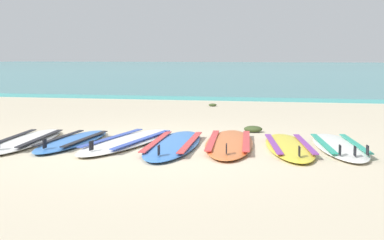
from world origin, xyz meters
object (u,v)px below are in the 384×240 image
at_px(surfboard_4, 229,143).
at_px(surfboard_6, 339,146).
at_px(surfboard_0, 27,140).
at_px(surfboard_3, 174,144).
at_px(surfboard_5, 289,146).
at_px(surfboard_1, 73,141).
at_px(surfboard_2, 128,141).

relative_size(surfboard_4, surfboard_6, 1.11).
distance_m(surfboard_0, surfboard_3, 2.00).
xyz_separation_m(surfboard_5, surfboard_6, (0.61, 0.15, 0.00)).
xyz_separation_m(surfboard_0, surfboard_3, (2.00, 0.11, -0.00)).
xyz_separation_m(surfboard_1, surfboard_2, (0.72, 0.14, -0.00)).
bearing_deg(surfboard_0, surfboard_3, 3.05).
relative_size(surfboard_3, surfboard_6, 1.10).
xyz_separation_m(surfboard_1, surfboard_6, (3.44, 0.30, 0.00)).
bearing_deg(surfboard_1, surfboard_4, 7.07).
bearing_deg(surfboard_2, surfboard_1, -169.34).
xyz_separation_m(surfboard_2, surfboard_5, (2.11, 0.01, 0.00)).
height_order(surfboard_0, surfboard_1, same).
relative_size(surfboard_5, surfboard_6, 1.00).
xyz_separation_m(surfboard_0, surfboard_4, (2.68, 0.36, -0.00)).
bearing_deg(surfboard_1, surfboard_2, 10.66).
bearing_deg(surfboard_5, surfboard_2, -179.65).
bearing_deg(surfboard_1, surfboard_0, -170.81).
bearing_deg(surfboard_3, surfboard_0, -176.95).
height_order(surfboard_0, surfboard_5, same).
relative_size(surfboard_1, surfboard_4, 0.82).
bearing_deg(surfboard_1, surfboard_3, 0.27).
bearing_deg(surfboard_4, surfboard_1, -172.93).
bearing_deg(surfboard_2, surfboard_6, 3.40).
bearing_deg(surfboard_2, surfboard_0, -170.02).
distance_m(surfboard_4, surfboard_6, 1.38).
relative_size(surfboard_2, surfboard_4, 1.01).
bearing_deg(surfboard_3, surfboard_6, 8.02).
distance_m(surfboard_3, surfboard_6, 2.08).
relative_size(surfboard_0, surfboard_4, 0.91).
bearing_deg(surfboard_2, surfboard_3, -11.06).
xyz_separation_m(surfboard_2, surfboard_3, (0.66, -0.13, 0.00)).
xyz_separation_m(surfboard_0, surfboard_5, (3.45, 0.25, 0.00)).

